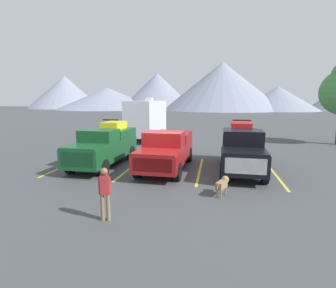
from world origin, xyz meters
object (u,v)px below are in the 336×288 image
at_px(person_a, 105,190).
at_px(dog, 223,183).
at_px(camper_trailer_a, 147,118).
at_px(pickup_truck_b, 167,149).
at_px(pickup_truck_c, 242,148).
at_px(pickup_truck_a, 105,145).

distance_m(person_a, dog, 4.68).
bearing_deg(dog, camper_trailer_a, 115.76).
relative_size(pickup_truck_b, pickup_truck_c, 1.00).
bearing_deg(dog, person_a, -141.30).
distance_m(pickup_truck_a, person_a, 7.39).
distance_m(pickup_truck_c, camper_trailer_a, 12.43).
height_order(pickup_truck_a, person_a, pickup_truck_a).
relative_size(pickup_truck_c, person_a, 3.49).
bearing_deg(pickup_truck_c, person_a, -124.00).
bearing_deg(pickup_truck_a, dog, -30.72).
xyz_separation_m(pickup_truck_b, camper_trailer_a, (-3.74, 10.09, 0.96)).
xyz_separation_m(pickup_truck_a, dog, (6.53, -3.88, -0.69)).
xyz_separation_m(camper_trailer_a, person_a, (3.01, -16.67, -1.07)).
relative_size(pickup_truck_a, pickup_truck_c, 0.97).
bearing_deg(camper_trailer_a, dog, -64.24).
bearing_deg(camper_trailer_a, person_a, -79.76).
xyz_separation_m(pickup_truck_c, dog, (-1.05, -4.03, -0.74)).
relative_size(pickup_truck_b, camper_trailer_a, 0.76).
xyz_separation_m(pickup_truck_a, person_a, (2.90, -6.79, -0.20)).
bearing_deg(pickup_truck_a, pickup_truck_b, -3.32).
distance_m(pickup_truck_a, dog, 7.63).
bearing_deg(person_a, dog, 38.70).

